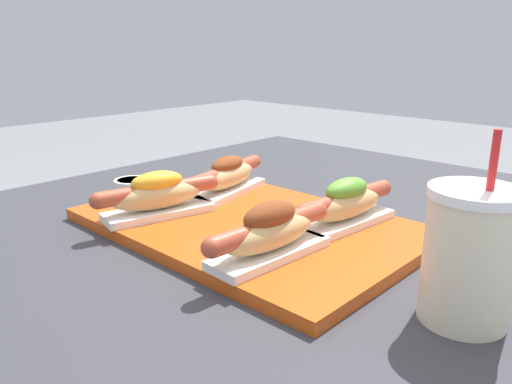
# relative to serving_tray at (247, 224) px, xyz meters

# --- Properties ---
(serving_tray) EXTENTS (0.52, 0.35, 0.02)m
(serving_tray) POSITION_rel_serving_tray_xyz_m (0.00, 0.00, 0.00)
(serving_tray) COLOR #CC4C14
(serving_tray) RESTS_ON patio_table
(hot_dog_0) EXTENTS (0.10, 0.21, 0.07)m
(hot_dog_0) POSITION_rel_serving_tray_xyz_m (-0.12, -0.09, 0.04)
(hot_dog_0) COLOR white
(hot_dog_0) RESTS_ON serving_tray
(hot_dog_1) EXTENTS (0.07, 0.22, 0.08)m
(hot_dog_1) POSITION_rel_serving_tray_xyz_m (0.12, -0.09, 0.04)
(hot_dog_1) COLOR white
(hot_dog_1) RESTS_ON serving_tray
(hot_dog_2) EXTENTS (0.10, 0.21, 0.07)m
(hot_dog_2) POSITION_rel_serving_tray_xyz_m (-0.12, 0.08, 0.04)
(hot_dog_2) COLOR white
(hot_dog_2) RESTS_ON serving_tray
(hot_dog_3) EXTENTS (0.08, 0.22, 0.07)m
(hot_dog_3) POSITION_rel_serving_tray_xyz_m (0.13, 0.08, 0.04)
(hot_dog_3) COLOR white
(hot_dog_3) RESTS_ON serving_tray
(sauce_bowl) EXTENTS (0.07, 0.07, 0.02)m
(sauce_bowl) POSITION_rel_serving_tray_xyz_m (-0.32, -0.00, 0.00)
(sauce_bowl) COLOR white
(sauce_bowl) RESTS_ON patio_table
(drink_cup) EXTENTS (0.10, 0.10, 0.21)m
(drink_cup) POSITION_rel_serving_tray_xyz_m (0.35, -0.04, 0.06)
(drink_cup) COLOR beige
(drink_cup) RESTS_ON patio_table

